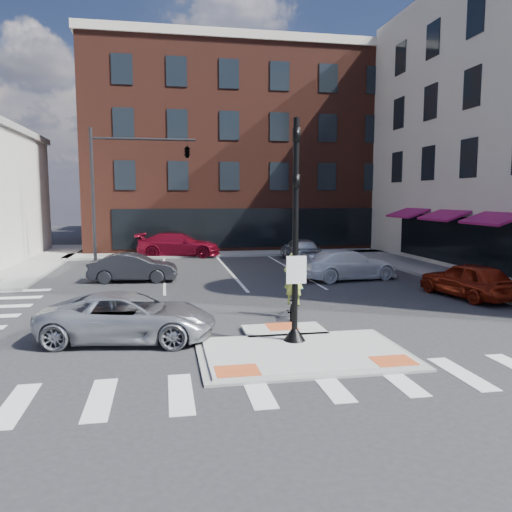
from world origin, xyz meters
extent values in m
plane|color=#28282B|center=(0.00, 0.00, 0.00)|extent=(120.00, 120.00, 0.00)
cube|color=gray|center=(0.00, -0.50, 0.03)|extent=(5.40, 3.60, 0.06)
cube|color=#A8A8A3|center=(0.00, -0.50, 0.06)|extent=(5.00, 3.20, 0.12)
cube|color=#A8A8A3|center=(0.00, 1.60, 0.06)|extent=(2.40, 1.40, 0.12)
cube|color=#CE4F24|center=(-1.90, -1.70, 0.12)|extent=(1.00, 0.80, 0.01)
cube|color=#CE4F24|center=(1.90, -1.70, 0.12)|extent=(1.00, 0.80, 0.01)
cube|color=#CE4F24|center=(0.00, 1.90, 0.12)|extent=(0.90, 0.90, 0.01)
cube|color=gray|center=(-11.00, 20.00, 0.07)|extent=(3.00, 20.00, 0.15)
cube|color=gray|center=(10.80, 10.00, 0.07)|extent=(3.00, 24.00, 0.15)
cube|color=gray|center=(3.00, 22.00, 0.07)|extent=(26.00, 3.00, 0.15)
cube|color=#4C2117|center=(3.00, 32.00, 7.50)|extent=(24.00, 18.00, 15.00)
cube|color=beige|center=(3.00, 32.00, 15.20)|extent=(24.40, 18.40, 0.60)
cube|color=black|center=(3.00, 23.00, 1.80)|extent=(20.00, 0.12, 2.80)
cube|color=black|center=(12.00, 10.00, 1.70)|extent=(0.12, 16.00, 2.60)
cube|color=#A51660|center=(11.30, 10.00, 3.05)|extent=(1.46, 3.00, 0.58)
cube|color=#A51660|center=(11.30, 16.00, 3.05)|extent=(1.46, 3.00, 0.58)
cube|color=slate|center=(-4.00, 52.00, 5.00)|extent=(10.00, 12.00, 10.00)
cube|color=brown|center=(9.00, 54.00, 6.00)|extent=(12.00, 12.00, 12.00)
cone|color=black|center=(0.00, 0.40, 0.34)|extent=(0.60, 0.60, 0.45)
cylinder|color=black|center=(0.00, 0.40, 3.20)|extent=(0.16, 0.16, 5.80)
cube|color=white|center=(0.00, 0.28, 2.10)|extent=(0.55, 0.04, 0.75)
imported|color=black|center=(0.00, 0.40, 5.30)|extent=(0.18, 0.22, 1.10)
imported|color=black|center=(0.00, 0.40, 4.10)|extent=(0.18, 0.22, 1.10)
cylinder|color=black|center=(-7.50, 18.00, 4.00)|extent=(0.20, 0.20, 8.00)
cylinder|color=black|center=(-4.50, 18.00, 7.40)|extent=(6.00, 0.14, 0.14)
imported|color=black|center=(-2.00, 18.00, 6.80)|extent=(0.48, 2.24, 0.90)
imported|color=#B4B6BB|center=(-4.50, 1.66, 0.68)|extent=(5.18, 3.00, 1.36)
imported|color=maroon|center=(8.50, 5.34, 0.73)|extent=(2.43, 4.51, 1.46)
imported|color=white|center=(5.37, 10.49, 0.73)|extent=(5.26, 2.76, 1.45)
imported|color=#26262B|center=(-4.95, 11.75, 0.68)|extent=(4.22, 1.79, 1.35)
imported|color=silver|center=(5.00, 17.84, 0.74)|extent=(1.84, 4.40, 1.49)
imported|color=maroon|center=(-2.50, 21.50, 0.81)|extent=(5.90, 3.29, 1.62)
imported|color=#3F3F44|center=(0.75, 3.41, 0.46)|extent=(1.18, 1.86, 0.93)
imported|color=#C8E450|center=(0.75, 3.41, 1.34)|extent=(0.75, 0.62, 1.77)
camera|label=1|loc=(-3.47, -12.52, 4.05)|focal=35.00mm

